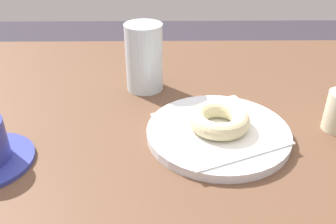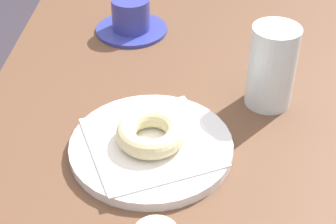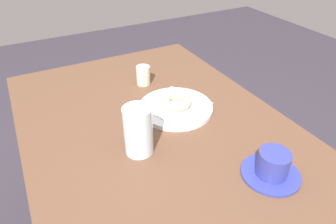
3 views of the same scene
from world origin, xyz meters
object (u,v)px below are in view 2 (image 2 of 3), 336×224
(donut_sugar_ring, at_px, (151,133))
(coffee_cup, at_px, (131,18))
(water_glass, at_px, (272,67))
(plate_sugar_ring, at_px, (151,146))

(donut_sugar_ring, distance_m, coffee_cup, 0.36)
(water_glass, bearing_deg, plate_sugar_ring, -54.71)
(donut_sugar_ring, height_order, water_glass, water_glass)
(coffee_cup, bearing_deg, donut_sugar_ring, 10.35)
(plate_sugar_ring, height_order, water_glass, water_glass)
(donut_sugar_ring, bearing_deg, plate_sugar_ring, 0.00)
(plate_sugar_ring, distance_m, water_glass, 0.23)
(plate_sugar_ring, bearing_deg, coffee_cup, -169.65)
(plate_sugar_ring, bearing_deg, water_glass, 125.29)
(plate_sugar_ring, relative_size, coffee_cup, 1.66)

